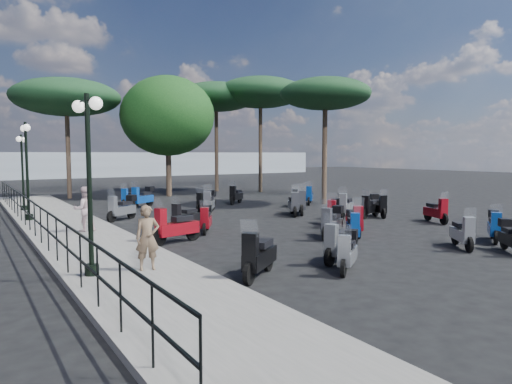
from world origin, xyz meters
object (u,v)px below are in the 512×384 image
woman (147,238)px  scooter_16 (236,196)px  scooter_18 (512,237)px  scooter_23 (436,212)px  scooter_4 (122,208)px  scooter_5 (129,199)px  scooter_9 (209,203)px  lamp_post_1 (27,164)px  pine_3 (325,94)px  broadleaf_tree (168,116)px  scooter_7 (353,227)px  scooter_26 (295,199)px  scooter_15 (206,202)px  scooter_0 (258,257)px  scooter_1 (348,252)px  lamp_post_0 (89,173)px  scooter_11 (463,234)px  scooter_25 (379,206)px  pedestrian_far (85,209)px  pine_2 (66,98)px  scooter_10 (143,197)px  scooter_13 (332,223)px  scooter_6 (339,244)px  scooter_2 (206,220)px  pine_0 (216,97)px  scooter_27 (309,196)px  lamp_post_2 (22,167)px  scooter_24 (370,208)px  scooter_14 (293,205)px  scooter_21 (301,203)px  scooter_17 (494,227)px  scooter_20 (346,206)px  scooter_19 (333,213)px  pine_1 (260,93)px  scooter_12 (355,222)px

woman → scooter_16: (9.38, 12.02, -0.43)m
scooter_18 → scooter_23: (3.20, 4.77, 0.00)m
scooter_4 → scooter_5: 5.02m
scooter_4 → scooter_16: 7.80m
scooter_16 → scooter_9: bearing=93.4°
lamp_post_1 → pine_3: pine_3 is taller
scooter_5 → broadleaf_tree: size_ratio=0.16×
scooter_7 → scooter_18: (2.52, -3.76, -0.02)m
scooter_26 → scooter_15: bearing=27.2°
scooter_0 → scooter_1: size_ratio=1.15×
lamp_post_0 → scooter_26: 15.44m
scooter_11 → woman: bearing=24.6°
scooter_18 → scooter_25: scooter_25 is taller
pedestrian_far → scooter_18: pedestrian_far is taller
scooter_0 → pine_2: (0.09, 22.10, 5.82)m
scooter_4 → scooter_10: size_ratio=0.98×
scooter_13 → scooter_9: bearing=-24.1°
scooter_6 → scooter_16: scooter_6 is taller
scooter_18 → scooter_25: size_ratio=0.83×
scooter_16 → scooter_0: bearing=111.9°
scooter_2 → pine_0: size_ratio=0.17×
pine_2 → pine_3: bearing=-44.6°
scooter_7 → scooter_27: size_ratio=0.99×
lamp_post_2 → scooter_24: (12.70, -10.09, -1.74)m
lamp_post_2 → scooter_13: 15.17m
pine_0 → lamp_post_0: bearing=-124.4°
scooter_0 → scooter_16: (7.32, 13.57, -0.03)m
lamp_post_1 → scooter_24: 14.51m
scooter_1 → scooter_14: size_ratio=0.83×
scooter_21 → scooter_24: bearing=160.2°
lamp_post_1 → scooter_25: lamp_post_1 is taller
scooter_17 → scooter_24: size_ratio=0.88×
pedestrian_far → scooter_2: size_ratio=1.13×
lamp_post_1 → scooter_17: lamp_post_1 is taller
scooter_13 → scooter_20: 5.26m
lamp_post_2 → scooter_25: lamp_post_2 is taller
scooter_13 → scooter_19: scooter_13 is taller
scooter_15 → scooter_24: scooter_24 is taller
lamp_post_0 → scooter_1: (5.39, -2.43, -1.96)m
scooter_2 → scooter_14: bearing=-128.5°
pedestrian_far → pine_0: 19.94m
scooter_2 → broadleaf_tree: broadleaf_tree is taller
scooter_15 → scooter_17: 12.68m
lamp_post_2 → pine_2: 8.34m
pine_1 → scooter_2: bearing=-129.7°
scooter_0 → scooter_12: 6.36m
scooter_17 → scooter_0: bearing=52.8°
scooter_6 → scooter_20: bearing=-68.5°
scooter_0 → scooter_27: 15.47m
scooter_19 → scooter_26: (2.58, 5.82, -0.07)m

